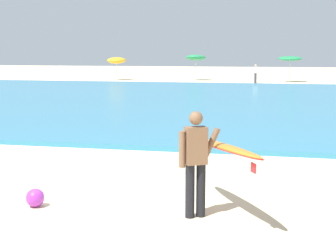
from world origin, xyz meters
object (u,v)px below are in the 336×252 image
(surfer_with_board, at_px, (209,154))
(beachgoer_near_row_left, at_px, (255,73))
(beach_umbrella_2, at_px, (290,59))
(beach_ball, at_px, (35,198))
(beach_umbrella_0, at_px, (116,60))
(beach_umbrella_1, at_px, (196,58))

(surfer_with_board, distance_m, beachgoer_near_row_left, 35.43)
(beach_umbrella_2, height_order, beachgoer_near_row_left, beach_umbrella_2)
(beachgoer_near_row_left, xyz_separation_m, beach_ball, (-2.13, -35.60, -0.68))
(beachgoer_near_row_left, distance_m, beach_ball, 35.67)
(beach_umbrella_0, bearing_deg, surfer_with_board, -69.75)
(beach_umbrella_1, height_order, beachgoer_near_row_left, beach_umbrella_1)
(surfer_with_board, height_order, beach_ball, surfer_with_board)
(surfer_with_board, xyz_separation_m, beach_umbrella_2, (1.98, 37.67, 1.02))
(beach_umbrella_1, distance_m, beach_ball, 38.81)
(beachgoer_near_row_left, bearing_deg, surfer_with_board, -88.61)
(beach_umbrella_1, xyz_separation_m, beachgoer_near_row_left, (5.61, -3.01, -1.25))
(beachgoer_near_row_left, bearing_deg, beach_umbrella_2, 38.38)
(beach_umbrella_1, relative_size, beach_ball, 7.55)
(beach_umbrella_1, bearing_deg, beach_ball, -84.86)
(beach_umbrella_0, distance_m, beach_ball, 39.21)
(surfer_with_board, bearing_deg, beachgoer_near_row_left, 91.39)
(surfer_with_board, distance_m, beach_umbrella_0, 39.95)
(surfer_with_board, xyz_separation_m, beach_ball, (-3.00, -0.18, -0.87))
(beach_umbrella_0, relative_size, beach_umbrella_1, 0.89)
(beach_umbrella_1, relative_size, beachgoer_near_row_left, 1.54)
(beach_umbrella_1, bearing_deg, beachgoer_near_row_left, -28.20)
(surfer_with_board, distance_m, beach_umbrella_2, 37.74)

